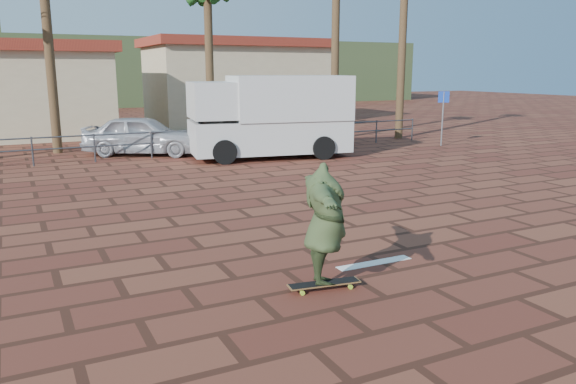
% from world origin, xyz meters
% --- Properties ---
extents(ground, '(120.00, 120.00, 0.00)m').
position_xyz_m(ground, '(0.00, 0.00, 0.00)').
color(ground, brown).
rests_on(ground, ground).
extents(paint_stripe, '(1.40, 0.22, 0.01)m').
position_xyz_m(paint_stripe, '(0.70, -1.20, 0.00)').
color(paint_stripe, white).
rests_on(paint_stripe, ground).
extents(guardrail, '(24.06, 0.06, 1.00)m').
position_xyz_m(guardrail, '(0.00, 12.00, 0.68)').
color(guardrail, '#47494F').
rests_on(guardrail, ground).
extents(building_east, '(10.60, 6.60, 5.00)m').
position_xyz_m(building_east, '(8.00, 24.00, 2.54)').
color(building_east, beige).
rests_on(building_east, ground).
extents(hill_front, '(70.00, 18.00, 6.00)m').
position_xyz_m(hill_front, '(0.00, 50.00, 3.00)').
color(hill_front, '#384C28').
rests_on(hill_front, ground).
extents(longboard, '(1.12, 0.40, 0.11)m').
position_xyz_m(longboard, '(-0.65, -1.84, 0.09)').
color(longboard, olive).
rests_on(longboard, ground).
extents(skateboarder, '(1.35, 2.29, 1.80)m').
position_xyz_m(skateboarder, '(-0.65, -1.84, 1.01)').
color(skateboarder, '#354425').
rests_on(skateboarder, longboard).
extents(campervan, '(6.07, 3.30, 2.99)m').
position_xyz_m(campervan, '(4.06, 10.31, 1.57)').
color(campervan, silver).
rests_on(campervan, ground).
extents(car_silver, '(4.75, 3.68, 1.51)m').
position_xyz_m(car_silver, '(-0.09, 13.00, 0.76)').
color(car_silver, '#ABACB2').
rests_on(car_silver, ground).
extents(car_white, '(5.42, 3.41, 1.69)m').
position_xyz_m(car_white, '(5.24, 14.88, 0.84)').
color(car_white, white).
rests_on(car_white, ground).
extents(street_sign, '(0.44, 0.23, 2.30)m').
position_xyz_m(street_sign, '(11.98, 10.00, 1.61)').
color(street_sign, gray).
rests_on(street_sign, ground).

